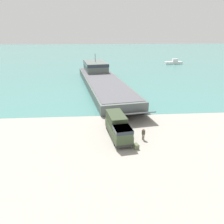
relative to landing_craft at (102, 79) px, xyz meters
The scene contains 7 objects.
ground_plane 30.06m from the landing_craft, 87.69° to the right, with size 240.00×240.00×0.00m, color #9E998E.
water_surface 67.44m from the landing_craft, 88.97° to the left, with size 240.00×180.00×0.01m, color #477F7A.
landing_craft is the anchor object (origin of this frame).
military_truck 30.79m from the landing_craft, 87.21° to the right, with size 3.41×7.51×3.12m.
soldier_on_ramp 32.22m from the landing_craft, 81.20° to the right, with size 0.50×0.39×1.71m.
moored_boat_a 46.41m from the landing_craft, 46.88° to the left, with size 7.71×2.81×2.26m.
cargo_crate 34.32m from the landing_craft, 84.18° to the right, with size 0.64×0.76×0.64m, color #566042.
Camera 1 is at (-2.57, -28.54, 14.68)m, focal length 35.00 mm.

